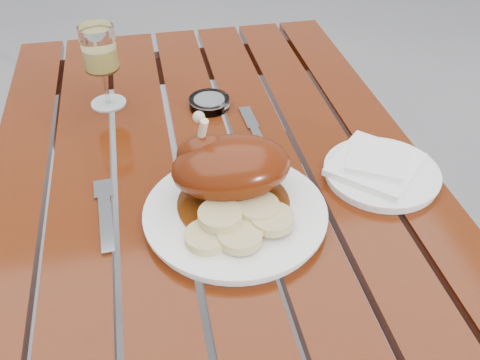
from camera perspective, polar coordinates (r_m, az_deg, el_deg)
name	(u,v)px	position (r m, az deg, el deg)	size (l,w,h in m)	color
table	(214,291)	(1.26, -2.76, -11.71)	(0.80, 1.20, 0.75)	#60240B
dinner_plate	(235,214)	(0.87, -0.50, -3.64)	(0.30, 0.30, 0.02)	white
roast_duck	(227,167)	(0.87, -1.35, 1.40)	(0.20, 0.19, 0.14)	#4E2308
bread_dumplings	(240,223)	(0.82, -0.04, -4.59)	(0.17, 0.12, 0.03)	tan
wine_glass	(102,67)	(1.16, -14.48, 11.58)	(0.08, 0.08, 0.18)	#DDCB64
side_plate	(381,173)	(0.99, 14.85, 0.69)	(0.21, 0.21, 0.02)	white
napkin	(375,164)	(0.98, 14.23, 1.65)	(0.15, 0.14, 0.01)	white
ashtray	(209,103)	(1.16, -3.30, 8.23)	(0.09, 0.09, 0.02)	#B2B7BC
fork	(106,217)	(0.90, -14.14, -3.88)	(0.02, 0.17, 0.01)	gray
knife	(259,139)	(1.05, 2.06, 4.38)	(0.02, 0.18, 0.01)	gray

